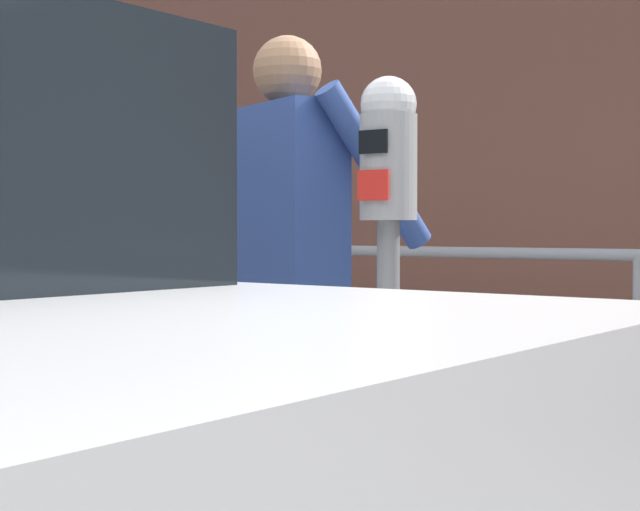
{
  "coord_description": "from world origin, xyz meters",
  "views": [
    {
      "loc": [
        1.58,
        -1.92,
        1.26
      ],
      "look_at": [
        -0.35,
        0.51,
        1.18
      ],
      "focal_mm": 52.9,
      "sensor_mm": 36.0,
      "label": 1
    }
  ],
  "objects": [
    {
      "name": "background_railing",
      "position": [
        0.0,
        2.5,
        0.89
      ],
      "size": [
        24.06,
        0.06,
        1.02
      ],
      "color": "gray",
      "rests_on": "sidewalk_curb"
    },
    {
      "name": "parking_meter",
      "position": [
        -0.03,
        0.44,
        1.29
      ],
      "size": [
        0.17,
        0.19,
        1.58
      ],
      "rotation": [
        0.0,
        0.0,
        3.22
      ],
      "color": "slate",
      "rests_on": "sidewalk_curb"
    },
    {
      "name": "pedestrian_at_meter",
      "position": [
        -0.53,
        0.57,
        1.18
      ],
      "size": [
        0.74,
        0.48,
        1.78
      ],
      "rotation": [
        0.0,
        0.0,
        -0.32
      ],
      "color": "brown",
      "rests_on": "sidewalk_curb"
    }
  ]
}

